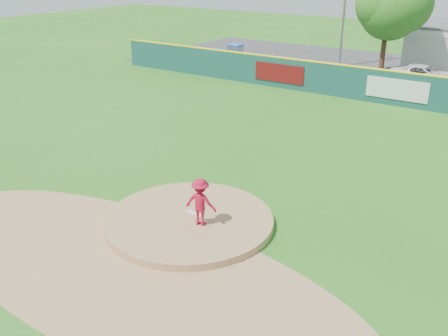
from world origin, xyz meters
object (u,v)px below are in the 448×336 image
Objects in this scene: deciduous_tree at (388,12)px; pitcher at (201,202)px; playground_slide at (235,54)px; van at (423,75)px.

pitcher is at bearing -84.14° from deciduous_tree.
deciduous_tree is (11.46, 1.89, 3.76)m from playground_slide.
deciduous_tree reaches higher than van.
playground_slide is (-14.04, 23.24, -0.24)m from pitcher.
van is (0.51, 24.69, -0.39)m from pitcher.
deciduous_tree is at bearing -97.32° from pitcher.
playground_slide is at bearing -170.63° from deciduous_tree.
pitcher reaches higher than van.
van is 5.00m from deciduous_tree.
playground_slide reaches higher than van.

